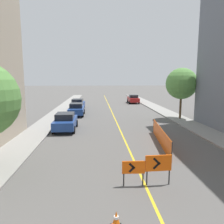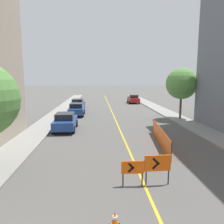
{
  "view_description": "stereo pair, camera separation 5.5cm",
  "coord_description": "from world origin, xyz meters",
  "px_view_note": "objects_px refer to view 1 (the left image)",
  "views": [
    {
      "loc": [
        -2.08,
        4.42,
        4.63
      ],
      "look_at": [
        -0.43,
        27.98,
        1.0
      ],
      "focal_mm": 35.0,
      "sensor_mm": 36.0,
      "label": 1
    },
    {
      "loc": [
        -2.02,
        4.42,
        4.63
      ],
      "look_at": [
        -0.43,
        27.98,
        1.0
      ],
      "focal_mm": 35.0,
      "sensor_mm": 36.0,
      "label": 2
    }
  ],
  "objects_px": {
    "parked_car_curb_far": "(78,104)",
    "parked_car_opposite_side": "(133,99)",
    "arrow_barricade_secondary": "(158,164)",
    "traffic_cone_fifth": "(116,220)",
    "parked_car_curb_near": "(65,121)",
    "street_tree_right_near": "(182,84)",
    "arrow_barricade_primary": "(133,168)",
    "parked_car_curb_mid": "(76,109)"
  },
  "relations": [
    {
      "from": "parked_car_curb_near",
      "to": "parked_car_curb_far",
      "type": "distance_m",
      "value": 13.67
    },
    {
      "from": "traffic_cone_fifth",
      "to": "parked_car_opposite_side",
      "type": "distance_m",
      "value": 35.34
    },
    {
      "from": "parked_car_curb_far",
      "to": "parked_car_opposite_side",
      "type": "height_order",
      "value": "same"
    },
    {
      "from": "arrow_barricade_primary",
      "to": "arrow_barricade_secondary",
      "type": "xyz_separation_m",
      "value": [
        1.09,
        0.02,
        0.16
      ]
    },
    {
      "from": "traffic_cone_fifth",
      "to": "parked_car_curb_near",
      "type": "height_order",
      "value": "parked_car_curb_near"
    },
    {
      "from": "street_tree_right_near",
      "to": "parked_car_curb_mid",
      "type": "bearing_deg",
      "value": 164.02
    },
    {
      "from": "parked_car_curb_mid",
      "to": "parked_car_curb_far",
      "type": "xyz_separation_m",
      "value": [
        -0.33,
        5.79,
        0.0
      ]
    },
    {
      "from": "street_tree_right_near",
      "to": "arrow_barricade_primary",
      "type": "bearing_deg",
      "value": -117.65
    },
    {
      "from": "parked_car_curb_far",
      "to": "parked_car_opposite_side",
      "type": "bearing_deg",
      "value": 41.21
    },
    {
      "from": "parked_car_curb_far",
      "to": "street_tree_right_near",
      "type": "height_order",
      "value": "street_tree_right_near"
    },
    {
      "from": "parked_car_curb_near",
      "to": "parked_car_opposite_side",
      "type": "relative_size",
      "value": 1.0
    },
    {
      "from": "traffic_cone_fifth",
      "to": "arrow_barricade_secondary",
      "type": "xyz_separation_m",
      "value": [
        2.08,
        2.67,
        0.67
      ]
    },
    {
      "from": "traffic_cone_fifth",
      "to": "parked_car_curb_far",
      "type": "relative_size",
      "value": 0.13
    },
    {
      "from": "traffic_cone_fifth",
      "to": "arrow_barricade_primary",
      "type": "bearing_deg",
      "value": 69.69
    },
    {
      "from": "arrow_barricade_secondary",
      "to": "arrow_barricade_primary",
      "type": "bearing_deg",
      "value": 178.28
    },
    {
      "from": "parked_car_opposite_side",
      "to": "street_tree_right_near",
      "type": "distance_m",
      "value": 17.46
    },
    {
      "from": "traffic_cone_fifth",
      "to": "parked_car_curb_far",
      "type": "bearing_deg",
      "value": 97.29
    },
    {
      "from": "arrow_barricade_primary",
      "to": "arrow_barricade_secondary",
      "type": "distance_m",
      "value": 1.11
    },
    {
      "from": "parked_car_curb_near",
      "to": "parked_car_opposite_side",
      "type": "bearing_deg",
      "value": 64.78
    },
    {
      "from": "arrow_barricade_secondary",
      "to": "parked_car_curb_far",
      "type": "relative_size",
      "value": 0.31
    },
    {
      "from": "arrow_barricade_primary",
      "to": "parked_car_opposite_side",
      "type": "xyz_separation_m",
      "value": [
        5.37,
        32.11,
        0.01
      ]
    },
    {
      "from": "traffic_cone_fifth",
      "to": "street_tree_right_near",
      "type": "distance_m",
      "value": 20.27
    },
    {
      "from": "traffic_cone_fifth",
      "to": "arrow_barricade_primary",
      "type": "relative_size",
      "value": 0.5
    },
    {
      "from": "parked_car_curb_mid",
      "to": "street_tree_right_near",
      "type": "height_order",
      "value": "street_tree_right_near"
    },
    {
      "from": "traffic_cone_fifth",
      "to": "street_tree_right_near",
      "type": "xyz_separation_m",
      "value": [
        8.92,
        17.8,
        3.79
      ]
    },
    {
      "from": "traffic_cone_fifth",
      "to": "parked_car_curb_near",
      "type": "xyz_separation_m",
      "value": [
        -3.41,
        13.38,
        0.52
      ]
    },
    {
      "from": "parked_car_curb_near",
      "to": "parked_car_curb_far",
      "type": "relative_size",
      "value": 0.98
    },
    {
      "from": "arrow_barricade_primary",
      "to": "traffic_cone_fifth",
      "type": "bearing_deg",
      "value": -108.9
    },
    {
      "from": "parked_car_curb_near",
      "to": "street_tree_right_near",
      "type": "bearing_deg",
      "value": 19.06
    },
    {
      "from": "parked_car_curb_far",
      "to": "street_tree_right_near",
      "type": "xyz_separation_m",
      "value": [
        12.38,
        -9.24,
        3.26
      ]
    },
    {
      "from": "parked_car_curb_near",
      "to": "parked_car_curb_mid",
      "type": "xyz_separation_m",
      "value": [
        0.27,
        7.88,
        0.0
      ]
    },
    {
      "from": "arrow_barricade_primary",
      "to": "parked_car_curb_far",
      "type": "bearing_deg",
      "value": 101.74
    },
    {
      "from": "parked_car_curb_near",
      "to": "parked_car_curb_mid",
      "type": "distance_m",
      "value": 7.88
    },
    {
      "from": "parked_car_curb_near",
      "to": "parked_car_curb_mid",
      "type": "bearing_deg",
      "value": 87.3
    },
    {
      "from": "arrow_barricade_primary",
      "to": "parked_car_curb_near",
      "type": "height_order",
      "value": "parked_car_curb_near"
    },
    {
      "from": "parked_car_opposite_side",
      "to": "arrow_barricade_primary",
      "type": "bearing_deg",
      "value": -98.9
    },
    {
      "from": "traffic_cone_fifth",
      "to": "parked_car_curb_mid",
      "type": "relative_size",
      "value": 0.13
    },
    {
      "from": "arrow_barricade_secondary",
      "to": "parked_car_curb_far",
      "type": "distance_m",
      "value": 25.0
    },
    {
      "from": "parked_car_curb_far",
      "to": "parked_car_opposite_side",
      "type": "xyz_separation_m",
      "value": [
        9.81,
        7.72,
        0.0
      ]
    },
    {
      "from": "parked_car_curb_far",
      "to": "parked_car_curb_mid",
      "type": "bearing_deg",
      "value": -83.71
    },
    {
      "from": "traffic_cone_fifth",
      "to": "parked_car_curb_far",
      "type": "distance_m",
      "value": 27.27
    },
    {
      "from": "traffic_cone_fifth",
      "to": "arrow_barricade_primary",
      "type": "xyz_separation_m",
      "value": [
        0.98,
        2.66,
        0.52
      ]
    }
  ]
}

